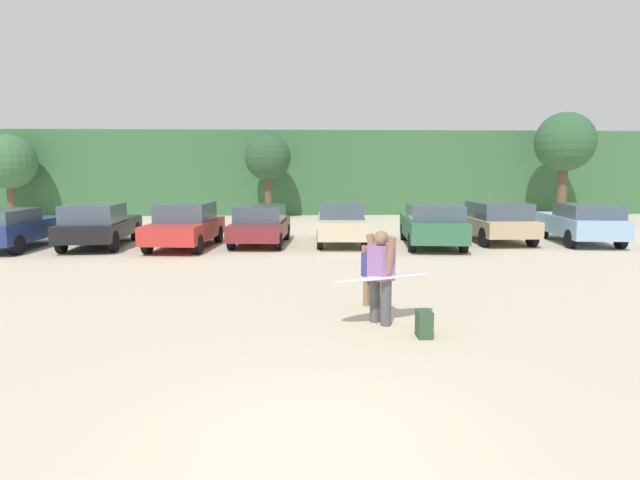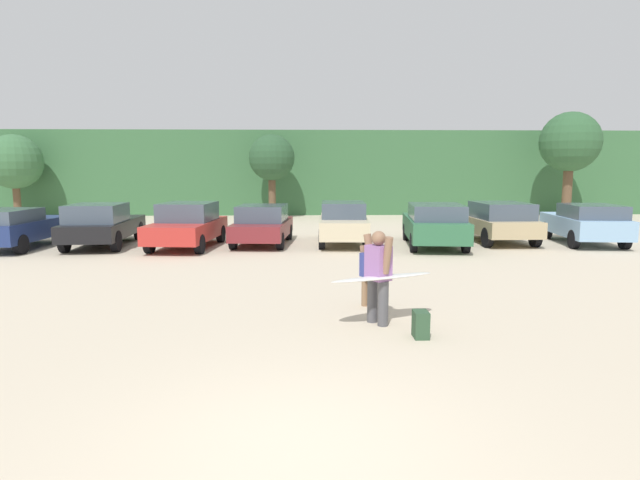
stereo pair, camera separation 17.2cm
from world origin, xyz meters
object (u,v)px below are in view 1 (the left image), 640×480
Objects in this scene: parked_car_champagne at (341,222)px; parked_car_sky_blue at (582,222)px; parked_car_forest_green at (432,224)px; person_adult at (381,272)px; parked_car_maroon at (260,224)px; surfboard_white at (386,277)px; parked_car_red at (185,225)px; person_child at (371,271)px; parked_car_navy at (13,227)px; backpack_dropped at (424,324)px; parked_car_tan at (496,221)px; parked_car_black at (99,225)px.

parked_car_sky_blue is at bearing -90.15° from parked_car_champagne.
parked_car_champagne is 0.96× the size of parked_car_forest_green.
parked_car_champagne is 10.40m from person_adult.
parked_car_maroon reaches higher than surfboard_white.
person_child is at bearing -141.57° from parked_car_red.
surfboard_white is at bearing -159.13° from parked_car_maroon.
parked_car_navy is at bearing -72.96° from person_adult.
parked_car_forest_green is at bearing -142.73° from person_adult.
person_adult is 1.25m from backpack_dropped.
parked_car_tan is 12.48m from backpack_dropped.
person_adult reaches higher than parked_car_forest_green.
parked_car_red is at bearing -82.79° from surfboard_white.
parked_car_tan is (5.87, 0.01, 0.02)m from parked_car_champagne.
parked_car_sky_blue is (20.36, 0.46, 0.03)m from parked_car_navy.
parked_car_sky_blue is at bearing -79.48° from parked_car_forest_green.
parked_car_tan is at bearing -86.69° from parked_car_champagne.
parked_car_red is 5.65m from parked_car_champagne.
parked_car_red reaches higher than parked_car_forest_green.
parked_car_champagne reaches higher than parked_car_sky_blue.
surfboard_white is (-3.29, -9.47, 0.04)m from parked_car_forest_green.
parked_car_navy is at bearing 97.57° from parked_car_red.
parked_car_navy is at bearing 96.61° from parked_car_black.
parked_car_champagne is 10.41m from surfboard_white.
parked_car_sky_blue is (3.05, -0.54, -0.03)m from parked_car_tan.
parked_car_champagne is at bearing -81.75° from parked_car_maroon.
backpack_dropped is at bearing -144.21° from parked_car_red.
person_adult reaches higher than parked_car_navy.
parked_car_champagne is 10.22× the size of backpack_dropped.
surfboard_white is at bearing 143.77° from parked_car_sky_blue.
parked_car_black is at bearing 90.80° from parked_car_red.
person_adult is (-6.05, -10.40, 0.14)m from parked_car_tan.
parked_car_tan is at bearing 64.12° from backpack_dropped.
parked_car_sky_blue is at bearing -154.99° from surfboard_white.
parked_car_champagne is at bearing 92.77° from parked_car_sky_blue.
parked_car_champagne is 2.71× the size of person_adult.
parked_car_forest_green is (6.19, -0.77, 0.07)m from parked_car_maroon.
parked_car_black reaches higher than backpack_dropped.
parked_car_maroon is 3.00m from parked_car_champagne.
parked_car_tan is at bearing 86.20° from parked_car_sky_blue.
parked_car_forest_green is 1.18× the size of parked_car_tan.
person_adult is at bearing 57.72° from person_child.
backpack_dropped is (-8.49, -10.68, -0.57)m from parked_car_sky_blue.
parked_car_tan is at bearing -83.81° from parked_car_maroon.
person_adult is at bearing 148.80° from parked_car_tan.
parked_car_forest_green is 10.66× the size of backpack_dropped.
parked_car_maroon is (5.70, 0.37, -0.06)m from parked_car_black.
backpack_dropped is (0.62, -1.99, -0.51)m from person_child.
parked_car_navy is 17.34m from parked_car_tan.
person_adult reaches higher than surfboard_white.
parked_car_maroon reaches higher than person_child.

